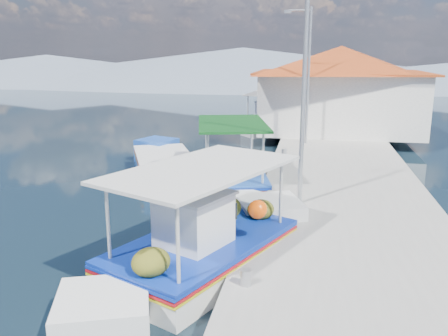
# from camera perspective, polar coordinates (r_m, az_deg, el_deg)

# --- Properties ---
(ground) EXTENTS (160.00, 160.00, 0.00)m
(ground) POSITION_cam_1_polar(r_m,az_deg,el_deg) (12.58, -12.93, -7.88)
(ground) COLOR black
(ground) RESTS_ON ground
(quay) EXTENTS (5.00, 44.00, 0.50)m
(quay) POSITION_cam_1_polar(r_m,az_deg,el_deg) (17.25, 13.83, -1.08)
(quay) COLOR #9C9992
(quay) RESTS_ON ground
(bollards) EXTENTS (0.20, 17.20, 0.30)m
(bollards) POSITION_cam_1_polar(r_m,az_deg,el_deg) (16.42, 6.71, -0.08)
(bollards) COLOR #A5A8AD
(bollards) RESTS_ON quay
(main_caique) EXTENTS (4.30, 7.05, 2.55)m
(main_caique) POSITION_cam_1_polar(r_m,az_deg,el_deg) (10.25, -2.63, -9.69)
(main_caique) COLOR silver
(main_caique) RESTS_ON ground
(caique_green_canopy) EXTENTS (3.17, 6.86, 2.64)m
(caique_green_canopy) POSITION_cam_1_polar(r_m,az_deg,el_deg) (15.75, 1.07, -1.56)
(caique_green_canopy) COLOR silver
(caique_green_canopy) RESTS_ON ground
(caique_blue_hull) EXTENTS (3.80, 6.23, 1.22)m
(caique_blue_hull) POSITION_cam_1_polar(r_m,az_deg,el_deg) (18.24, -7.14, 0.28)
(caique_blue_hull) COLOR #1C4BAA
(caique_blue_hull) RESTS_ON ground
(caique_far) EXTENTS (2.55, 6.99, 2.46)m
(caique_far) POSITION_cam_1_polar(r_m,az_deg,el_deg) (28.81, 5.23, 5.60)
(caique_far) COLOR silver
(caique_far) RESTS_ON ground
(harbor_building) EXTENTS (10.49, 10.49, 4.40)m
(harbor_building) POSITION_cam_1_polar(r_m,az_deg,el_deg) (25.76, 13.85, 9.47)
(harbor_building) COLOR white
(harbor_building) RESTS_ON quay
(lamp_post_near) EXTENTS (1.21, 0.14, 6.00)m
(lamp_post_near) POSITION_cam_1_polar(r_m,az_deg,el_deg) (12.68, 9.29, 10.39)
(lamp_post_near) COLOR #A5A8AD
(lamp_post_near) RESTS_ON quay
(lamp_post_far) EXTENTS (1.21, 0.14, 6.00)m
(lamp_post_far) POSITION_cam_1_polar(r_m,az_deg,el_deg) (21.67, 9.99, 11.75)
(lamp_post_far) COLOR #A5A8AD
(lamp_post_far) RESTS_ON quay
(mountain_ridge) EXTENTS (171.40, 96.00, 5.50)m
(mountain_ridge) POSITION_cam_1_polar(r_m,az_deg,el_deg) (66.73, 12.37, 11.40)
(mountain_ridge) COLOR slate
(mountain_ridge) RESTS_ON ground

